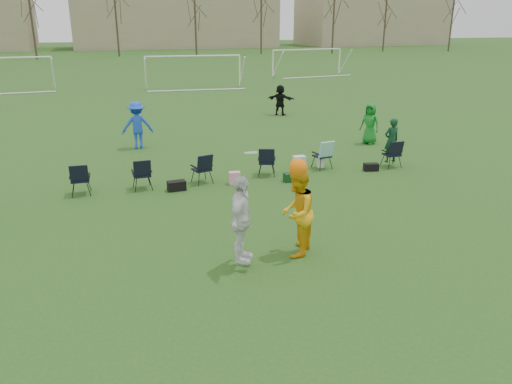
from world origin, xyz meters
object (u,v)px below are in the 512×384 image
object	(u,v)px
fielder_black	(280,100)
goal_right	(307,55)
goal_mid	(193,62)
center_contest	(276,214)
fielder_blue	(137,125)
fielder_green_far	(370,124)

from	to	relation	value
fielder_black	goal_right	xyz separation A→B (m)	(9.60, 19.32, 1.10)
goal_mid	goal_right	world-z (taller)	same
fielder_black	center_contest	bearing A→B (deg)	108.97
fielder_blue	goal_mid	xyz separation A→B (m)	(5.71, 18.83, 0.97)
fielder_blue	goal_right	distance (m)	30.52
fielder_green_far	goal_right	distance (m)	28.14
fielder_blue	fielder_green_far	bearing A→B (deg)	165.58
fielder_black	center_contest	size ratio (longest dim) A/B	0.65
center_contest	fielder_black	bearing A→B (deg)	70.09
fielder_black	goal_mid	distance (m)	13.58
fielder_blue	fielder_green_far	xyz separation A→B (m)	(9.41, -2.04, -0.10)
goal_mid	center_contest	bearing A→B (deg)	-92.93
center_contest	goal_mid	size ratio (longest dim) A/B	0.34
fielder_blue	center_contest	size ratio (longest dim) A/B	0.75
fielder_green_far	fielder_black	world-z (taller)	fielder_green_far
center_contest	goal_mid	xyz separation A→B (m)	(3.65, 30.01, 0.87)
fielder_black	goal_right	distance (m)	21.60
fielder_green_far	center_contest	xyz separation A→B (m)	(-7.35, -9.14, 0.20)
fielder_green_far	center_contest	size ratio (longest dim) A/B	0.67
fielder_blue	goal_mid	world-z (taller)	goal_mid
fielder_green_far	goal_right	size ratio (longest dim) A/B	0.23
center_contest	goal_right	world-z (taller)	center_contest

